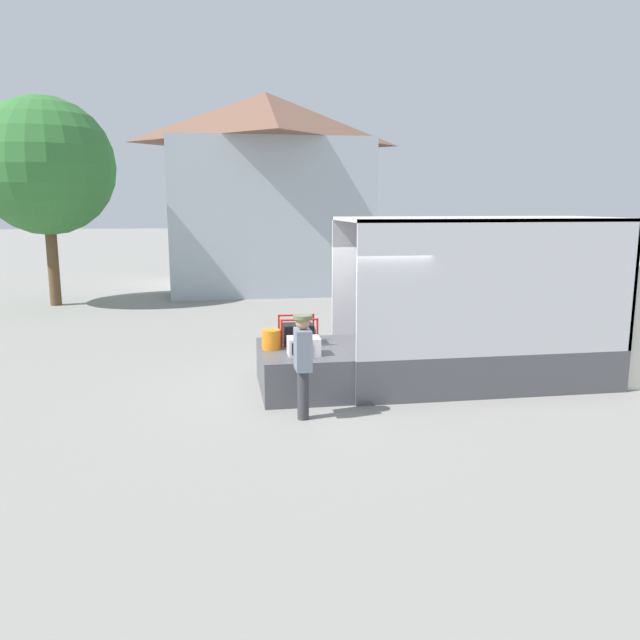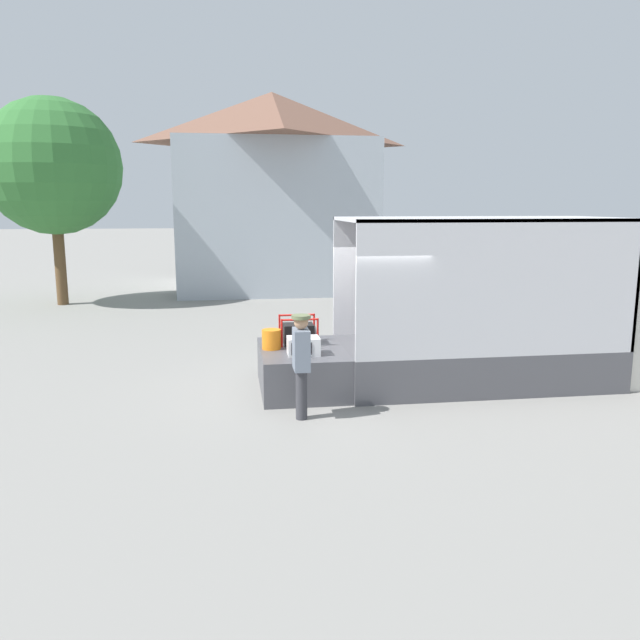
{
  "view_description": "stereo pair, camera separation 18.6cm",
  "coord_description": "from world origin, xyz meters",
  "px_view_note": "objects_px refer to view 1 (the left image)",
  "views": [
    {
      "loc": [
        -2.19,
        -10.83,
        3.31
      ],
      "look_at": [
        -0.45,
        -0.2,
        1.31
      ],
      "focal_mm": 35.0,
      "sensor_mm": 36.0,
      "label": 1
    },
    {
      "loc": [
        -2.01,
        -10.86,
        3.31
      ],
      "look_at": [
        -0.45,
        -0.2,
        1.31
      ],
      "focal_mm": 35.0,
      "sensor_mm": 36.0,
      "label": 2
    }
  ],
  "objects_px": {
    "microwave": "(304,346)",
    "street_tree": "(46,167)",
    "box_truck": "(562,330)",
    "orange_bucket": "(271,339)",
    "worker_person": "(303,356)",
    "portable_generator": "(299,333)"
  },
  "relations": [
    {
      "from": "portable_generator",
      "to": "worker_person",
      "type": "height_order",
      "value": "worker_person"
    },
    {
      "from": "microwave",
      "to": "worker_person",
      "type": "relative_size",
      "value": 0.33
    },
    {
      "from": "microwave",
      "to": "worker_person",
      "type": "distance_m",
      "value": 1.13
    },
    {
      "from": "microwave",
      "to": "street_tree",
      "type": "relative_size",
      "value": 0.08
    },
    {
      "from": "orange_bucket",
      "to": "street_tree",
      "type": "distance_m",
      "value": 13.02
    },
    {
      "from": "box_truck",
      "to": "microwave",
      "type": "relative_size",
      "value": 13.38
    },
    {
      "from": "box_truck",
      "to": "portable_generator",
      "type": "bearing_deg",
      "value": 175.58
    },
    {
      "from": "portable_generator",
      "to": "street_tree",
      "type": "height_order",
      "value": "street_tree"
    },
    {
      "from": "box_truck",
      "to": "worker_person",
      "type": "bearing_deg",
      "value": -163.25
    },
    {
      "from": "worker_person",
      "to": "street_tree",
      "type": "xyz_separation_m",
      "value": [
        -6.63,
        12.46,
        3.49
      ]
    },
    {
      "from": "portable_generator",
      "to": "worker_person",
      "type": "distance_m",
      "value": 1.98
    },
    {
      "from": "microwave",
      "to": "street_tree",
      "type": "xyz_separation_m",
      "value": [
        -6.8,
        11.35,
        3.59
      ]
    },
    {
      "from": "microwave",
      "to": "worker_person",
      "type": "height_order",
      "value": "worker_person"
    },
    {
      "from": "box_truck",
      "to": "portable_generator",
      "type": "distance_m",
      "value": 5.07
    },
    {
      "from": "box_truck",
      "to": "worker_person",
      "type": "xyz_separation_m",
      "value": [
        -5.25,
        -1.58,
        0.08
      ]
    },
    {
      "from": "box_truck",
      "to": "street_tree",
      "type": "xyz_separation_m",
      "value": [
        -11.88,
        10.88,
        3.57
      ]
    },
    {
      "from": "orange_bucket",
      "to": "street_tree",
      "type": "height_order",
      "value": "street_tree"
    },
    {
      "from": "portable_generator",
      "to": "worker_person",
      "type": "bearing_deg",
      "value": -95.73
    },
    {
      "from": "orange_bucket",
      "to": "worker_person",
      "type": "height_order",
      "value": "worker_person"
    },
    {
      "from": "portable_generator",
      "to": "street_tree",
      "type": "distance_m",
      "value": 13.01
    },
    {
      "from": "worker_person",
      "to": "street_tree",
      "type": "height_order",
      "value": "street_tree"
    },
    {
      "from": "microwave",
      "to": "orange_bucket",
      "type": "relative_size",
      "value": 1.55
    }
  ]
}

